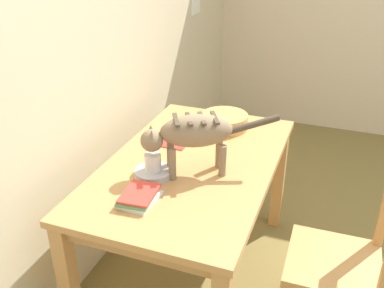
% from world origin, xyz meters
% --- Properties ---
extents(wall_rear, '(5.31, 0.11, 2.50)m').
position_xyz_m(wall_rear, '(-0.00, 1.73, 1.25)').
color(wall_rear, beige).
rests_on(wall_rear, ground_plane).
extents(dining_table, '(1.37, 0.82, 0.74)m').
position_xyz_m(dining_table, '(-0.01, 1.12, 0.65)').
color(dining_table, tan).
rests_on(dining_table, ground_plane).
extents(cat, '(0.35, 0.59, 0.30)m').
position_xyz_m(cat, '(-0.12, 1.08, 0.95)').
color(cat, '#897254').
rests_on(cat, dining_table).
extents(saucer_bowl, '(0.18, 0.18, 0.03)m').
position_xyz_m(saucer_bowl, '(-0.20, 1.25, 0.76)').
color(saucer_bowl, '#B4B1B3').
rests_on(saucer_bowl, dining_table).
extents(coffee_mug, '(0.12, 0.08, 0.08)m').
position_xyz_m(coffee_mug, '(-0.20, 1.25, 0.82)').
color(coffee_mug, white).
rests_on(coffee_mug, saucer_bowl).
extents(magazine, '(0.25, 0.20, 0.01)m').
position_xyz_m(magazine, '(0.20, 1.31, 0.75)').
color(magazine, red).
rests_on(magazine, dining_table).
extents(book_stack, '(0.20, 0.16, 0.04)m').
position_xyz_m(book_stack, '(-0.42, 1.21, 0.76)').
color(book_stack, silver).
rests_on(book_stack, dining_table).
extents(wicker_basket, '(0.27, 0.27, 0.09)m').
position_xyz_m(wicker_basket, '(0.44, 1.08, 0.79)').
color(wicker_basket, tan).
rests_on(wicker_basket, dining_table).
extents(wooden_chair_near, '(0.43, 0.43, 0.92)m').
position_xyz_m(wooden_chair_near, '(-0.15, 0.33, 0.45)').
color(wooden_chair_near, tan).
rests_on(wooden_chair_near, ground_plane).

